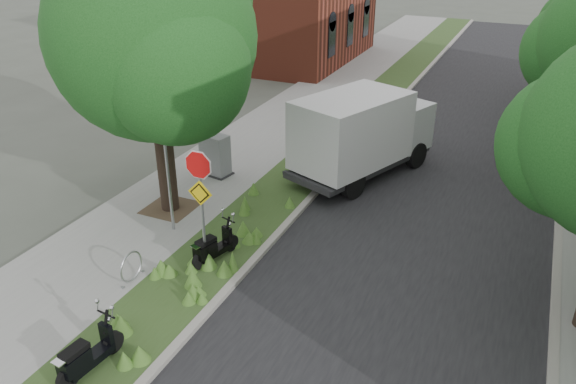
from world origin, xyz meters
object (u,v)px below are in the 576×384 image
at_px(sign_assembly, 200,187).
at_px(scooter_near, 211,250).
at_px(scooter_far, 83,360).
at_px(box_truck, 362,131).
at_px(utility_cabinet, 215,156).

height_order(sign_assembly, scooter_near, sign_assembly).
bearing_deg(sign_assembly, scooter_far, -92.35).
relative_size(scooter_near, box_truck, 0.26).
xyz_separation_m(sign_assembly, box_truck, (1.69, 6.99, -0.75)).
height_order(box_truck, utility_cabinet, box_truck).
relative_size(scooter_near, utility_cabinet, 1.08).
bearing_deg(box_truck, sign_assembly, -103.60).
relative_size(scooter_far, utility_cabinet, 1.15).
distance_m(sign_assembly, scooter_near, 1.88).
distance_m(sign_assembly, utility_cabinet, 5.75).
bearing_deg(scooter_far, box_truck, 80.43).
height_order(scooter_near, utility_cabinet, utility_cabinet).
distance_m(scooter_near, scooter_far, 4.28).
height_order(sign_assembly, scooter_far, sign_assembly).
height_order(scooter_far, utility_cabinet, utility_cabinet).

